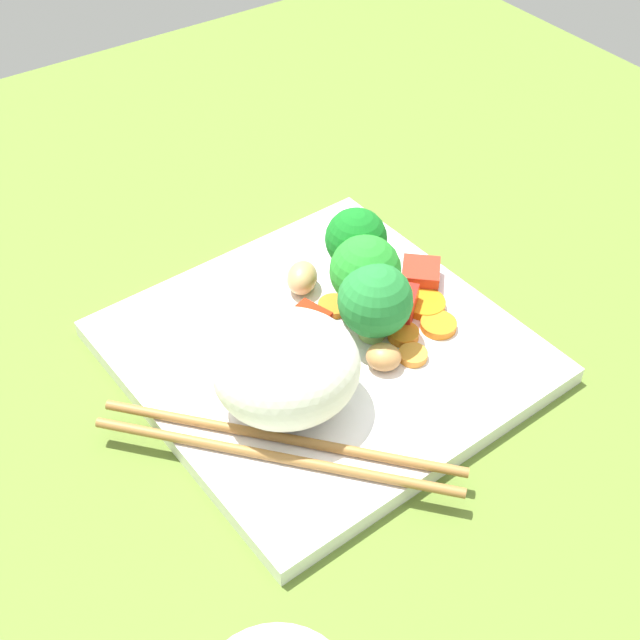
{
  "coord_description": "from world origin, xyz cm",
  "views": [
    {
      "loc": [
        25.2,
        36.12,
        44.97
      ],
      "look_at": [
        -0.14,
        -0.49,
        3.38
      ],
      "focal_mm": 48.47,
      "sensor_mm": 36.0,
      "label": 1
    }
  ],
  "objects_px": {
    "rice_mound": "(286,368)",
    "broccoli_floret_1": "(375,301)",
    "carrot_slice_1": "(425,304)",
    "chopstick_pair": "(278,447)",
    "square_plate": "(322,352)"
  },
  "relations": [
    {
      "from": "rice_mound",
      "to": "broccoli_floret_1",
      "type": "height_order",
      "value": "rice_mound"
    },
    {
      "from": "rice_mound",
      "to": "broccoli_floret_1",
      "type": "relative_size",
      "value": 1.56
    },
    {
      "from": "carrot_slice_1",
      "to": "rice_mound",
      "type": "bearing_deg",
      "value": 8.99
    },
    {
      "from": "rice_mound",
      "to": "broccoli_floret_1",
      "type": "xyz_separation_m",
      "value": [
        -0.09,
        -0.02,
        -0.0
      ]
    },
    {
      "from": "chopstick_pair",
      "to": "square_plate",
      "type": "bearing_deg",
      "value": 87.08
    },
    {
      "from": "square_plate",
      "to": "broccoli_floret_1",
      "type": "relative_size",
      "value": 4.2
    },
    {
      "from": "square_plate",
      "to": "chopstick_pair",
      "type": "relative_size",
      "value": 1.35
    },
    {
      "from": "square_plate",
      "to": "carrot_slice_1",
      "type": "relative_size",
      "value": 8.48
    },
    {
      "from": "broccoli_floret_1",
      "to": "rice_mound",
      "type": "bearing_deg",
      "value": 12.62
    },
    {
      "from": "carrot_slice_1",
      "to": "square_plate",
      "type": "bearing_deg",
      "value": -7.23
    },
    {
      "from": "broccoli_floret_1",
      "to": "square_plate",
      "type": "bearing_deg",
      "value": -20.23
    },
    {
      "from": "square_plate",
      "to": "broccoli_floret_1",
      "type": "bearing_deg",
      "value": 159.77
    },
    {
      "from": "square_plate",
      "to": "chopstick_pair",
      "type": "height_order",
      "value": "chopstick_pair"
    },
    {
      "from": "rice_mound",
      "to": "chopstick_pair",
      "type": "relative_size",
      "value": 0.5
    },
    {
      "from": "square_plate",
      "to": "carrot_slice_1",
      "type": "bearing_deg",
      "value": 172.77
    }
  ]
}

